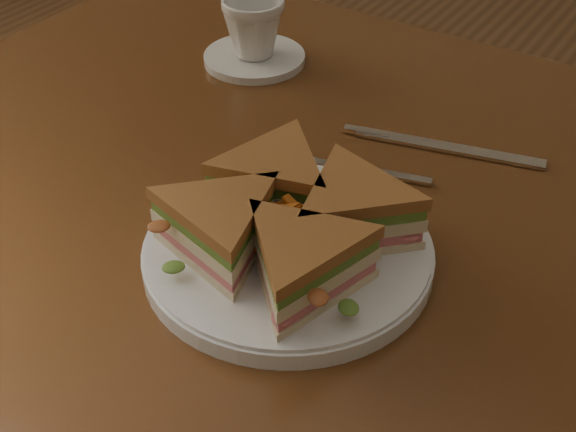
{
  "coord_description": "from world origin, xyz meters",
  "views": [
    {
      "loc": [
        0.25,
        -0.55,
        1.21
      ],
      "look_at": [
        -0.04,
        -0.1,
        0.8
      ],
      "focal_mm": 50.0,
      "sensor_mm": 36.0,
      "label": 1
    }
  ],
  "objects_px": {
    "plate": "(288,254)",
    "spoon": "(300,158)",
    "saucer": "(254,58)",
    "coffee_cup": "(254,27)",
    "sandwich_wedges": "(288,221)",
    "knife": "(435,146)",
    "table": "(377,292)"
  },
  "relations": [
    {
      "from": "plate",
      "to": "spoon",
      "type": "bearing_deg",
      "value": 118.07
    },
    {
      "from": "plate",
      "to": "saucer",
      "type": "bearing_deg",
      "value": 128.97
    },
    {
      "from": "plate",
      "to": "saucer",
      "type": "relative_size",
      "value": 2.0
    },
    {
      "from": "plate",
      "to": "saucer",
      "type": "height_order",
      "value": "plate"
    },
    {
      "from": "saucer",
      "to": "coffee_cup",
      "type": "bearing_deg",
      "value": 0.0
    },
    {
      "from": "sandwich_wedges",
      "to": "knife",
      "type": "bearing_deg",
      "value": 82.2
    },
    {
      "from": "spoon",
      "to": "knife",
      "type": "height_order",
      "value": "spoon"
    },
    {
      "from": "table",
      "to": "spoon",
      "type": "height_order",
      "value": "spoon"
    },
    {
      "from": "plate",
      "to": "coffee_cup",
      "type": "height_order",
      "value": "coffee_cup"
    },
    {
      "from": "table",
      "to": "sandwich_wedges",
      "type": "xyz_separation_m",
      "value": [
        -0.04,
        -0.1,
        0.14
      ]
    },
    {
      "from": "plate",
      "to": "coffee_cup",
      "type": "xyz_separation_m",
      "value": [
        -0.24,
        0.3,
        0.04
      ]
    },
    {
      "from": "coffee_cup",
      "to": "saucer",
      "type": "bearing_deg",
      "value": 0.0
    },
    {
      "from": "sandwich_wedges",
      "to": "spoon",
      "type": "xyz_separation_m",
      "value": [
        -0.07,
        0.14,
        -0.04
      ]
    },
    {
      "from": "plate",
      "to": "knife",
      "type": "relative_size",
      "value": 1.2
    },
    {
      "from": "sandwich_wedges",
      "to": "saucer",
      "type": "distance_m",
      "value": 0.39
    },
    {
      "from": "table",
      "to": "sandwich_wedges",
      "type": "distance_m",
      "value": 0.18
    },
    {
      "from": "sandwich_wedges",
      "to": "spoon",
      "type": "relative_size",
      "value": 1.47
    },
    {
      "from": "saucer",
      "to": "coffee_cup",
      "type": "distance_m",
      "value": 0.04
    },
    {
      "from": "plate",
      "to": "sandwich_wedges",
      "type": "relative_size",
      "value": 0.96
    },
    {
      "from": "table",
      "to": "coffee_cup",
      "type": "distance_m",
      "value": 0.37
    },
    {
      "from": "table",
      "to": "saucer",
      "type": "distance_m",
      "value": 0.36
    },
    {
      "from": "table",
      "to": "sandwich_wedges",
      "type": "height_order",
      "value": "sandwich_wedges"
    },
    {
      "from": "table",
      "to": "coffee_cup",
      "type": "height_order",
      "value": "coffee_cup"
    },
    {
      "from": "plate",
      "to": "sandwich_wedges",
      "type": "bearing_deg",
      "value": 90.0
    },
    {
      "from": "sandwich_wedges",
      "to": "coffee_cup",
      "type": "height_order",
      "value": "coffee_cup"
    },
    {
      "from": "table",
      "to": "plate",
      "type": "relative_size",
      "value": 4.72
    },
    {
      "from": "table",
      "to": "saucer",
      "type": "height_order",
      "value": "saucer"
    },
    {
      "from": "spoon",
      "to": "saucer",
      "type": "height_order",
      "value": "same"
    },
    {
      "from": "saucer",
      "to": "spoon",
      "type": "bearing_deg",
      "value": -43.7
    },
    {
      "from": "spoon",
      "to": "table",
      "type": "bearing_deg",
      "value": -31.92
    },
    {
      "from": "spoon",
      "to": "coffee_cup",
      "type": "distance_m",
      "value": 0.24
    },
    {
      "from": "plate",
      "to": "knife",
      "type": "xyz_separation_m",
      "value": [
        0.03,
        0.24,
        -0.01
      ]
    }
  ]
}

